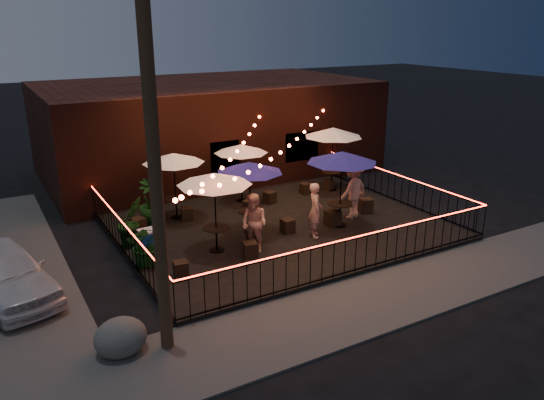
{
  "coord_description": "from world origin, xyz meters",
  "views": [
    {
      "loc": [
        -8.25,
        -11.93,
        6.47
      ],
      "look_at": [
        -0.55,
        1.45,
        1.27
      ],
      "focal_mm": 35.0,
      "sensor_mm": 36.0,
      "label": 1
    }
  ],
  "objects": [
    {
      "name": "potted_shrub_b",
      "position": [
        -4.6,
        2.79,
        0.9
      ],
      "size": [
        0.98,
        0.87,
        1.49
      ],
      "primitive_type": "imported",
      "rotation": [
        0.0,
        0.0,
        0.29
      ],
      "color": "#1B3711",
      "rests_on": "patio"
    },
    {
      "name": "cafe_table_3",
      "position": [
        0.08,
        4.8,
        2.11
      ],
      "size": [
        2.47,
        2.47,
        2.15
      ],
      "rotation": [
        0.0,
        0.0,
        0.33
      ],
      "color": "black",
      "rests_on": "patio"
    },
    {
      "name": "festoon_lights",
      "position": [
        -1.01,
        1.7,
        2.52
      ],
      "size": [
        10.02,
        8.72,
        1.32
      ],
      "color": "red",
      "rests_on": "ground"
    },
    {
      "name": "cafe_table_1",
      "position": [
        -2.64,
        4.31,
        2.21
      ],
      "size": [
        2.58,
        2.58,
        2.25
      ],
      "rotation": [
        0.0,
        0.0,
        -0.32
      ],
      "color": "black",
      "rests_on": "patio"
    },
    {
      "name": "bistro_chair_0",
      "position": [
        -4.08,
        0.09,
        0.36
      ],
      "size": [
        0.41,
        0.41,
        0.42
      ],
      "primitive_type": "cube",
      "rotation": [
        0.0,
        0.0,
        -0.15
      ],
      "color": "black",
      "rests_on": "patio"
    },
    {
      "name": "fence_left",
      "position": [
        -5.0,
        2.0,
        0.66
      ],
      "size": [
        0.04,
        8.0,
        1.04
      ],
      "rotation": [
        0.0,
        0.0,
        1.57
      ],
      "color": "black",
      "rests_on": "patio"
    },
    {
      "name": "cooler",
      "position": [
        -4.35,
        1.66,
        0.57
      ],
      "size": [
        0.66,
        0.49,
        0.83
      ],
      "rotation": [
        0.0,
        0.0,
        0.06
      ],
      "color": "#1145B9",
      "rests_on": "patio"
    },
    {
      "name": "patron_c",
      "position": [
        2.54,
        1.4,
        1.12
      ],
      "size": [
        1.39,
        0.99,
        1.94
      ],
      "primitive_type": "imported",
      "rotation": [
        0.0,
        0.0,
        3.37
      ],
      "color": "tan",
      "rests_on": "patio"
    },
    {
      "name": "patron_a",
      "position": [
        0.51,
        0.64,
        1.01
      ],
      "size": [
        0.63,
        0.74,
        1.72
      ],
      "primitive_type": "imported",
      "rotation": [
        0.0,
        0.0,
        1.14
      ],
      "color": "#D2B188",
      "rests_on": "patio"
    },
    {
      "name": "fence_right",
      "position": [
        5.0,
        2.0,
        0.66
      ],
      "size": [
        0.04,
        8.0,
        1.04
      ],
      "rotation": [
        0.0,
        0.0,
        1.57
      ],
      "color": "black",
      "rests_on": "patio"
    },
    {
      "name": "sidewalk",
      "position": [
        0.0,
        -3.25,
        0.03
      ],
      "size": [
        18.0,
        2.5,
        0.05
      ],
      "primitive_type": "cube",
      "color": "#494643",
      "rests_on": "ground"
    },
    {
      "name": "car_white",
      "position": [
        -8.08,
        1.46,
        0.68
      ],
      "size": [
        2.56,
        4.25,
        1.35
      ],
      "primitive_type": "imported",
      "rotation": [
        0.0,
        0.0,
        0.26
      ],
      "color": "white",
      "rests_on": "ground"
    },
    {
      "name": "bistro_chair_2",
      "position": [
        -4.15,
        3.69,
        0.38
      ],
      "size": [
        0.5,
        0.5,
        0.47
      ],
      "primitive_type": "cube",
      "rotation": [
        0.0,
        0.0,
        0.32
      ],
      "color": "black",
      "rests_on": "patio"
    },
    {
      "name": "bistro_chair_11",
      "position": [
        3.69,
        4.36,
        0.35
      ],
      "size": [
        0.42,
        0.42,
        0.4
      ],
      "primitive_type": "cube",
      "rotation": [
        0.0,
        0.0,
        3.4
      ],
      "color": "black",
      "rests_on": "patio"
    },
    {
      "name": "potted_shrub_c",
      "position": [
        -3.51,
        4.21,
        0.9
      ],
      "size": [
        1.1,
        1.1,
        1.51
      ],
      "primitive_type": "imported",
      "rotation": [
        0.0,
        0.0,
        0.38
      ],
      "color": "#15380D",
      "rests_on": "patio"
    },
    {
      "name": "bistro_chair_7",
      "position": [
        0.86,
        4.08,
        0.37
      ],
      "size": [
        0.46,
        0.46,
        0.44
      ],
      "primitive_type": "cube",
      "rotation": [
        0.0,
        0.0,
        3.41
      ],
      "color": "black",
      "rests_on": "patio"
    },
    {
      "name": "bistro_chair_9",
      "position": [
        3.26,
        1.54,
        0.4
      ],
      "size": [
        0.54,
        0.54,
        0.51
      ],
      "primitive_type": "cube",
      "rotation": [
        0.0,
        0.0,
        2.81
      ],
      "color": "black",
      "rests_on": "patio"
    },
    {
      "name": "bistro_chair_8",
      "position": [
        1.52,
        1.09,
        0.41
      ],
      "size": [
        0.44,
        0.44,
        0.51
      ],
      "primitive_type": "cube",
      "rotation": [
        0.0,
        0.0,
        -0.03
      ],
      "color": "black",
      "rests_on": "patio"
    },
    {
      "name": "patron_b",
      "position": [
        -1.64,
        0.58,
        1.01
      ],
      "size": [
        0.93,
        1.03,
        1.73
      ],
      "primitive_type": "imported",
      "rotation": [
        0.0,
        0.0,
        -1.17
      ],
      "color": "tan",
      "rests_on": "patio"
    },
    {
      "name": "patio",
      "position": [
        0.0,
        2.0,
        0.07
      ],
      "size": [
        10.0,
        8.0,
        0.15
      ],
      "primitive_type": "cube",
      "color": "black",
      "rests_on": "ground"
    },
    {
      "name": "utility_pole",
      "position": [
        -5.4,
        -2.6,
        4.0
      ],
      "size": [
        0.26,
        0.26,
        8.0
      ],
      "primitive_type": "cylinder",
      "color": "#342615",
      "rests_on": "ground"
    },
    {
      "name": "cafe_table_4",
      "position": [
        1.71,
        0.97,
        2.42
      ],
      "size": [
        2.99,
        2.99,
        2.49
      ],
      "rotation": [
        0.0,
        0.0,
        0.43
      ],
      "color": "black",
      "rests_on": "patio"
    },
    {
      "name": "bistro_chair_6",
      "position": [
        -0.23,
        3.67,
        0.35
      ],
      "size": [
        0.45,
        0.45,
        0.4
      ],
      "primitive_type": "cube",
      "rotation": [
        0.0,
        0.0,
        0.44
      ],
      "color": "black",
      "rests_on": "patio"
    },
    {
      "name": "potted_shrub_a",
      "position": [
        -4.6,
        1.22,
        0.75
      ],
      "size": [
        1.22,
        1.1,
        1.2
      ],
      "primitive_type": "imported",
      "rotation": [
        0.0,
        0.0,
        -0.17
      ],
      "color": "#0E3D10",
      "rests_on": "patio"
    },
    {
      "name": "boulder",
      "position": [
        -6.28,
        -2.32,
        0.38
      ],
      "size": [
        1.23,
        1.15,
        0.77
      ],
      "primitive_type": "ellipsoid",
      "rotation": [
        0.0,
        0.0,
        -0.39
      ],
      "color": "#4E4D48",
      "rests_on": "ground"
    },
    {
      "name": "bistro_chair_3",
      "position": [
        -2.41,
        3.95,
        0.37
      ],
      "size": [
        0.45,
        0.45,
        0.43
      ],
      "primitive_type": "cube",
      "rotation": [
        0.0,
        0.0,
        2.87
      ],
      "color": "black",
      "rests_on": "patio"
    },
    {
      "name": "cafe_table_0",
      "position": [
        -2.59,
        1.14,
        2.29
      ],
      "size": [
        2.7,
        2.7,
        2.35
      ],
      "rotation": [
        0.0,
        0.0,
        0.32
      ],
      "color": "black",
      "rests_on": "patio"
    },
    {
      "name": "ground",
      "position": [
        0.0,
        0.0,
        0.0
      ],
      "size": [
        110.0,
        110.0,
        0.0
      ],
      "primitive_type": "plane",
      "color": "black",
      "rests_on": "ground"
    },
    {
      "name": "bistro_chair_10",
      "position": [
        2.61,
        4.36,
        0.36
      ],
      "size": [
        0.37,
        0.37,
        0.42
      ],
      "primitive_type": "cube",
      "rotation": [
        0.0,
        0.0,
        0.05
      ],
      "color": "black",
      "rests_on": "patio"
    },
    {
      "name": "cafe_table_5",
      "position": [
        3.8,
        4.3,
        2.42
      ],
      "size": [
        2.6,
        2.6,
        2.49
      ],
      "rotation": [
        0.0,
        0.0,
        -0.17
      ],
      "color": "black",
      "rests_on": "patio"
    },
    {
      "name": "bistro_chair_5",
      "position": [
        -0.06,
        1.31,
        0.37
      ],
      "size": [
        0.38,
        0.38,
        0.44
      ],
      "primitive_type": "cube",
      "rotation": [
        0.0,
        0.0,
        3.17
      ],
      "color": "black",
      "rests_on": "patio"
    },
    {
      "name": "fence_front",
      "position": [
        0.0,
        -2.0,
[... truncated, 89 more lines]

